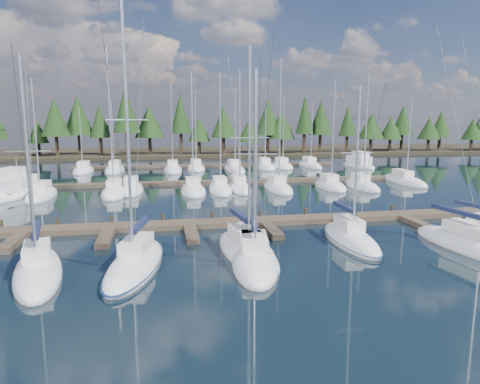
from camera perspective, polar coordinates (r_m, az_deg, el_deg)
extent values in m
plane|color=black|center=(46.49, -0.36, -0.67)|extent=(260.00, 260.00, 0.00)
cube|color=black|center=(105.64, -6.01, 5.36)|extent=(220.00, 30.00, 0.60)
cube|color=#473B2C|center=(34.95, 3.04, -3.88)|extent=(44.00, 2.00, 0.40)
cube|color=#473B2C|center=(32.76, -28.07, -6.00)|extent=(0.90, 4.00, 0.40)
cube|color=#473B2C|center=(31.42, -17.55, -5.92)|extent=(0.90, 4.00, 0.40)
cube|color=#473B2C|center=(31.21, -6.51, -5.62)|extent=(0.90, 4.00, 0.40)
cube|color=#473B2C|center=(32.13, 4.27, -5.13)|extent=(0.90, 4.00, 0.40)
cube|color=#473B2C|center=(34.10, 14.11, -4.52)|extent=(0.90, 4.00, 0.40)
cube|color=#473B2C|center=(36.95, 22.64, -3.89)|extent=(0.90, 4.00, 0.40)
cylinder|color=#2F271A|center=(37.01, -29.20, -3.97)|extent=(0.26, 0.26, 0.90)
cylinder|color=#2F271A|center=(35.90, -23.14, -3.90)|extent=(0.26, 0.26, 0.90)
cylinder|color=#2F271A|center=(35.21, -16.77, -3.78)|extent=(0.26, 0.26, 0.90)
cylinder|color=#2F271A|center=(34.97, -10.24, -3.60)|extent=(0.26, 0.26, 0.90)
cylinder|color=#2F271A|center=(35.18, -3.70, -3.38)|extent=(0.26, 0.26, 0.90)
cylinder|color=#2F271A|center=(35.84, 2.67, -3.12)|extent=(0.26, 0.26, 0.90)
cylinder|color=#2F271A|center=(36.93, 8.74, -2.84)|extent=(0.26, 0.26, 0.90)
cylinder|color=#2F271A|center=(38.40, 14.40, -2.55)|extent=(0.26, 0.26, 0.90)
cylinder|color=#2F271A|center=(40.22, 19.59, -2.26)|extent=(0.26, 0.26, 0.90)
cylinder|color=#2F271A|center=(42.34, 24.30, -1.98)|extent=(0.26, 0.26, 0.90)
cylinder|color=#2F271A|center=(44.71, 28.53, -1.72)|extent=(0.26, 0.26, 0.90)
cube|color=#473B2C|center=(56.20, -2.12, 1.37)|extent=(50.00, 1.80, 0.40)
cube|color=#473B2C|center=(75.89, -4.28, 3.56)|extent=(46.00, 1.80, 0.40)
ellipsoid|color=silver|center=(26.03, -25.31, -9.82)|extent=(4.17, 8.75, 1.90)
cube|color=silver|center=(26.08, -25.47, -7.03)|extent=(1.88, 2.92, 0.70)
cylinder|color=silver|center=(24.34, -26.41, 3.63)|extent=(0.19, 0.19, 10.57)
cylinder|color=silver|center=(26.86, -25.49, -4.90)|extent=(0.90, 3.65, 0.12)
cube|color=#131A36|center=(26.82, -25.51, -4.59)|extent=(1.09, 3.53, 0.30)
cylinder|color=silver|center=(24.29, -26.51, 4.86)|extent=(2.15, 0.53, 0.07)
cylinder|color=#3F3F44|center=(22.55, -26.67, 2.81)|extent=(0.80, 3.58, 10.88)
cylinder|color=#3F3F44|center=(26.57, -26.09, 3.76)|extent=(0.98, 4.40, 10.88)
ellipsoid|color=silver|center=(25.44, -13.75, -9.58)|extent=(4.23, 9.11, 1.90)
cube|color=silver|center=(25.48, -13.61, -6.71)|extent=(1.92, 3.03, 0.70)
cylinder|color=silver|center=(23.62, -14.79, 7.65)|extent=(0.19, 0.19, 13.44)
cylinder|color=silver|center=(26.27, -13.09, -4.50)|extent=(0.90, 3.81, 0.12)
cube|color=#131A36|center=(26.23, -13.10, -4.18)|extent=(1.09, 3.68, 0.30)
cylinder|color=silver|center=(23.61, -14.86, 9.28)|extent=(2.23, 0.52, 0.07)
cylinder|color=#3F3F44|center=(21.82, -16.14, 7.04)|extent=(0.80, 3.73, 13.75)
cylinder|color=#3F3F44|center=(25.87, -13.35, 7.54)|extent=(0.97, 4.59, 13.75)
ellipsoid|color=#0E2247|center=(25.42, -13.76, -9.43)|extent=(4.40, 9.47, 0.18)
ellipsoid|color=silver|center=(27.02, 0.92, -8.13)|extent=(3.78, 8.85, 1.90)
cube|color=silver|center=(27.07, 0.64, -5.45)|extent=(1.83, 2.91, 0.70)
cylinder|color=silver|center=(25.36, 1.27, 5.93)|extent=(0.18, 0.18, 11.52)
cylinder|color=silver|center=(27.83, -0.02, -3.42)|extent=(0.59, 3.76, 0.12)
cube|color=#131A36|center=(27.80, -0.02, -3.12)|extent=(0.80, 3.62, 0.30)
cylinder|color=silver|center=(25.32, 1.27, 7.23)|extent=(2.44, 0.38, 0.07)
cylinder|color=#3F3F44|center=(23.63, 2.71, 5.27)|extent=(0.50, 3.69, 11.83)
cylinder|color=#3F3F44|center=(27.52, -0.26, 5.93)|extent=(0.61, 4.54, 11.83)
ellipsoid|color=silver|center=(25.32, 1.96, -9.39)|extent=(3.89, 8.39, 1.90)
cube|color=silver|center=(25.34, 1.92, -6.53)|extent=(1.85, 2.78, 0.70)
cylinder|color=silver|center=(23.63, 2.10, 3.87)|extent=(0.18, 0.18, 10.07)
cylinder|color=silver|center=(26.07, 1.81, -4.34)|extent=(0.67, 3.53, 0.12)
cube|color=#131A36|center=(26.04, 1.81, -4.02)|extent=(0.87, 3.40, 0.30)
cylinder|color=silver|center=(23.58, 2.11, 5.09)|extent=(2.39, 0.44, 0.07)
cylinder|color=#3F3F44|center=(21.93, 2.36, 3.01)|extent=(0.57, 3.46, 10.38)
cylinder|color=#3F3F44|center=(25.77, 1.81, 4.04)|extent=(0.70, 4.26, 10.38)
ellipsoid|color=silver|center=(30.53, 14.52, -6.33)|extent=(2.53, 7.86, 1.90)
cube|color=silver|center=(30.57, 14.32, -3.97)|extent=(1.36, 2.52, 0.70)
cylinder|color=silver|center=(29.14, 15.30, 4.13)|extent=(0.16, 0.16, 9.52)
cylinder|color=silver|center=(31.25, 13.70, -2.23)|extent=(0.18, 3.44, 0.12)
cube|color=#131A36|center=(31.22, 13.71, -1.97)|extent=(0.41, 3.29, 0.30)
cylinder|color=silver|center=(29.10, 15.34, 5.06)|extent=(2.15, 0.11, 0.07)
cylinder|color=#3F3F44|center=(27.65, 16.72, 3.46)|extent=(0.09, 3.39, 9.83)
cylinder|color=#3F3F44|center=(31.04, 13.71, 4.25)|extent=(0.11, 4.17, 9.84)
ellipsoid|color=#0E2247|center=(30.51, 14.52, -6.20)|extent=(2.63, 8.17, 0.18)
ellipsoid|color=silver|center=(31.76, 28.76, -6.62)|extent=(4.16, 10.33, 1.90)
cube|color=silver|center=(31.80, 28.27, -4.33)|extent=(1.96, 3.40, 0.70)
cylinder|color=silver|center=(32.45, 26.85, -2.59)|extent=(0.75, 4.39, 0.12)
cube|color=#131A36|center=(32.42, 26.87, -2.33)|extent=(0.94, 4.22, 0.30)
cylinder|color=#3F3F44|center=(32.13, 27.06, 7.49)|extent=(0.79, 5.30, 14.14)
cylinder|color=silver|center=(35.07, 29.14, -1.91)|extent=(0.95, 3.89, 0.12)
cube|color=#131A36|center=(35.05, 29.16, -1.67)|extent=(1.13, 3.76, 0.30)
cylinder|color=#3F3F44|center=(34.74, 29.41, 7.41)|extent=(1.03, 4.69, 14.15)
ellipsoid|color=silver|center=(50.88, -24.92, -0.51)|extent=(2.60, 8.25, 1.90)
cube|color=silver|center=(51.09, -24.91, 0.90)|extent=(1.43, 2.64, 0.70)
cylinder|color=silver|center=(49.82, -25.59, 6.91)|extent=(0.16, 0.16, 11.53)
ellipsoid|color=silver|center=(49.46, -16.41, -0.26)|extent=(2.77, 7.47, 1.90)
cube|color=silver|center=(49.64, -16.43, 1.18)|extent=(1.52, 2.39, 0.70)
cylinder|color=silver|center=(48.38, -16.93, 9.31)|extent=(0.16, 0.16, 14.76)
ellipsoid|color=silver|center=(51.33, -14.29, 0.20)|extent=(2.76, 8.18, 1.90)
cube|color=silver|center=(51.55, -14.32, 1.59)|extent=(1.52, 2.62, 0.70)
cylinder|color=silver|center=(50.25, -14.67, 8.20)|extent=(0.16, 0.16, 12.64)
ellipsoid|color=silver|center=(49.35, -6.25, 0.07)|extent=(2.82, 7.62, 1.90)
cube|color=silver|center=(49.54, -6.31, 1.51)|extent=(1.55, 2.44, 0.70)
cylinder|color=silver|center=(48.28, -6.38, 8.26)|extent=(0.16, 0.16, 12.40)
ellipsoid|color=silver|center=(50.13, -2.65, 0.27)|extent=(2.52, 8.19, 1.90)
cube|color=silver|center=(50.34, -2.72, 1.69)|extent=(1.38, 2.62, 0.70)
cylinder|color=silver|center=(49.04, -2.65, 8.41)|extent=(0.16, 0.16, 12.53)
ellipsoid|color=silver|center=(51.23, -0.13, 0.49)|extent=(2.46, 8.64, 1.90)
cube|color=silver|center=(51.47, -0.21, 1.88)|extent=(1.35, 2.77, 0.70)
cylinder|color=silver|center=(50.13, -0.04, 8.65)|extent=(0.16, 0.16, 12.87)
ellipsoid|color=silver|center=(51.27, 5.09, 0.45)|extent=(2.69, 8.65, 1.90)
cube|color=silver|center=(51.50, 4.98, 1.85)|extent=(1.48, 2.77, 0.70)
cylinder|color=silver|center=(50.17, 5.36, 9.37)|extent=(0.16, 0.16, 14.21)
ellipsoid|color=silver|center=(53.60, 11.92, 0.69)|extent=(2.81, 7.52, 1.90)
cube|color=silver|center=(53.77, 11.81, 2.01)|extent=(1.55, 2.41, 0.70)
cylinder|color=silver|center=(52.62, 12.34, 7.99)|extent=(0.16, 0.16, 11.97)
ellipsoid|color=silver|center=(54.64, 15.91, 0.70)|extent=(2.43, 8.35, 1.90)
cube|color=silver|center=(54.85, 15.78, 2.00)|extent=(1.34, 2.67, 0.70)
cylinder|color=silver|center=(53.65, 16.47, 8.07)|extent=(0.16, 0.16, 12.38)
ellipsoid|color=silver|center=(60.44, 21.05, 1.26)|extent=(2.60, 9.74, 1.90)
cube|color=silver|center=(60.70, 20.89, 2.45)|extent=(1.43, 3.12, 0.70)
cylinder|color=silver|center=(59.50, 21.65, 6.77)|extent=(0.16, 0.16, 10.00)
ellipsoid|color=silver|center=(71.99, -20.15, 2.60)|extent=(2.89, 8.29, 1.90)
cube|color=silver|center=(72.27, -20.15, 3.58)|extent=(1.59, 2.65, 0.70)
cylinder|color=silver|center=(71.16, -20.47, 6.88)|extent=(0.16, 0.16, 9.11)
ellipsoid|color=silver|center=(71.76, -16.34, 2.78)|extent=(2.92, 9.83, 1.90)
cube|color=silver|center=(72.12, -16.35, 3.78)|extent=(1.61, 3.15, 0.70)
cylinder|color=silver|center=(70.80, -16.65, 8.26)|extent=(0.16, 0.16, 12.03)
ellipsoid|color=silver|center=(69.90, -8.94, 2.89)|extent=(2.89, 10.02, 1.90)
cube|color=silver|center=(70.27, -8.98, 3.91)|extent=(1.59, 3.21, 0.70)
cylinder|color=silver|center=(68.91, -9.09, 8.81)|extent=(0.16, 0.16, 12.74)
ellipsoid|color=silver|center=(71.59, -5.87, 3.12)|extent=(2.88, 8.08, 1.90)
cube|color=silver|center=(71.86, -5.91, 4.10)|extent=(1.58, 2.59, 0.70)
cylinder|color=silver|center=(70.72, -5.94, 8.58)|extent=(0.16, 0.16, 11.97)
ellipsoid|color=silver|center=(69.84, -0.73, 3.00)|extent=(2.90, 11.09, 1.90)
cube|color=silver|center=(70.25, -0.81, 4.02)|extent=(1.59, 3.55, 0.70)
cylinder|color=silver|center=(68.81, -0.66, 8.70)|extent=(0.16, 0.16, 12.20)
ellipsoid|color=silver|center=(73.73, 3.28, 3.35)|extent=(2.99, 9.97, 1.90)
cube|color=silver|center=(74.09, 3.20, 4.31)|extent=(1.64, 3.19, 0.70)
cylinder|color=silver|center=(72.79, 3.43, 8.59)|extent=(0.16, 0.16, 11.80)
ellipsoid|color=silver|center=(74.65, 5.64, 3.40)|extent=(2.99, 8.66, 1.90)
cube|color=silver|center=(74.94, 5.57, 4.34)|extent=(1.64, 2.77, 0.70)
cylinder|color=silver|center=(73.79, 5.82, 8.37)|extent=(0.16, 0.16, 11.28)
ellipsoid|color=silver|center=(76.53, 9.31, 3.47)|extent=(2.75, 9.71, 1.90)
cube|color=silver|center=(76.86, 9.21, 4.40)|extent=(1.51, 3.11, 0.70)
cylinder|color=silver|center=(75.65, 9.56, 7.94)|extent=(0.16, 0.16, 10.27)
ellipsoid|color=silver|center=(53.04, -27.94, -0.41)|extent=(5.88, 10.88, 2.07)
cube|color=silver|center=(52.84, -28.06, 1.08)|extent=(3.90, 6.15, 1.38)
cube|color=silver|center=(52.27, -28.46, 2.24)|extent=(2.73, 3.98, 1.03)
cylinder|color=silver|center=(53.50, -27.64, 3.20)|extent=(0.10, 0.10, 1.84)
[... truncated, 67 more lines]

